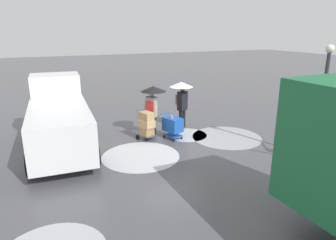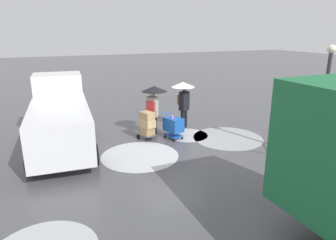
% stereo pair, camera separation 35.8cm
% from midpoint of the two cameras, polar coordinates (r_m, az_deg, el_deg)
% --- Properties ---
extents(ground_plane, '(90.00, 90.00, 0.00)m').
position_cam_midpoint_polar(ground_plane, '(12.28, 1.62, -3.84)').
color(ground_plane, '#4C4C51').
extents(slush_patch_near_cluster, '(2.76, 2.76, 0.01)m').
position_cam_midpoint_polar(slush_patch_near_cluster, '(10.85, -4.38, -6.72)').
color(slush_patch_near_cluster, silver).
rests_on(slush_patch_near_cluster, ground).
extents(slush_patch_under_van, '(2.86, 2.86, 0.01)m').
position_cam_midpoint_polar(slush_patch_under_van, '(12.82, 12.00, -3.30)').
color(slush_patch_under_van, '#999BA0').
rests_on(slush_patch_under_van, ground).
extents(slush_patch_far_side, '(1.76, 1.76, 0.01)m').
position_cam_midpoint_polar(slush_patch_far_side, '(12.91, 4.41, -2.83)').
color(slush_patch_far_side, '#ADAFB5').
rests_on(slush_patch_far_side, ground).
extents(cargo_van_parked_right, '(2.42, 5.44, 2.60)m').
position_cam_midpoint_polar(cargo_van_parked_right, '(11.71, -18.85, 0.29)').
color(cargo_van_parked_right, white).
rests_on(cargo_van_parked_right, ground).
extents(shopping_cart_vendor, '(0.77, 0.95, 1.04)m').
position_cam_midpoint_polar(shopping_cart_vendor, '(12.30, 1.87, -1.01)').
color(shopping_cart_vendor, '#1951B2').
rests_on(shopping_cart_vendor, ground).
extents(hand_dolly_boxes, '(0.73, 0.84, 1.32)m').
position_cam_midpoint_polar(hand_dolly_boxes, '(12.15, -3.10, -0.74)').
color(hand_dolly_boxes, '#515156').
rests_on(hand_dolly_boxes, ground).
extents(pedestrian_pink_side, '(1.04, 1.04, 2.15)m').
position_cam_midpoint_polar(pedestrian_pink_side, '(13.47, 3.68, 4.93)').
color(pedestrian_pink_side, black).
rests_on(pedestrian_pink_side, ground).
extents(pedestrian_black_side, '(1.04, 1.04, 2.15)m').
position_cam_midpoint_polar(pedestrian_black_side, '(12.43, -1.97, 3.96)').
color(pedestrian_black_side, black).
rests_on(pedestrian_black_side, ground).
extents(street_lamp, '(0.28, 0.28, 3.86)m').
position_cam_midpoint_polar(street_lamp, '(11.22, 28.36, 4.77)').
color(street_lamp, '#2D2D33').
rests_on(street_lamp, ground).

